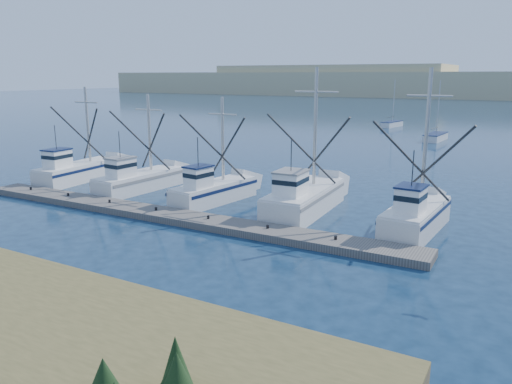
# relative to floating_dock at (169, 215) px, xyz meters

# --- Properties ---
(ground) EXTENTS (500.00, 500.00, 0.00)m
(ground) POSITION_rel_floating_dock_xyz_m (5.85, -6.44, -0.21)
(ground) COLOR #0C2036
(ground) RESTS_ON ground
(floating_dock) EXTENTS (31.93, 2.43, 0.43)m
(floating_dock) POSITION_rel_floating_dock_xyz_m (0.00, 0.00, 0.00)
(floating_dock) COLOR #69645E
(floating_dock) RESTS_ON ground
(dune_ridge) EXTENTS (360.00, 60.00, 10.00)m
(dune_ridge) POSITION_rel_floating_dock_xyz_m (5.85, 203.56, 4.79)
(dune_ridge) COLOR tan
(dune_ridge) RESTS_ON ground
(trawler_fleet) EXTENTS (30.93, 8.63, 9.29)m
(trawler_fleet) POSITION_rel_floating_dock_xyz_m (0.18, 4.98, 0.73)
(trawler_fleet) COLOR silver
(trawler_fleet) RESTS_ON ground
(sailboat_near) EXTENTS (2.33, 6.22, 8.10)m
(sailboat_near) POSITION_rel_floating_dock_xyz_m (7.46, 48.17, 0.28)
(sailboat_near) COLOR silver
(sailboat_near) RESTS_ON ground
(sailboat_far) EXTENTS (2.59, 5.80, 8.10)m
(sailboat_far) POSITION_rel_floating_dock_xyz_m (-2.57, 63.78, 0.29)
(sailboat_far) COLOR silver
(sailboat_far) RESTS_ON ground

